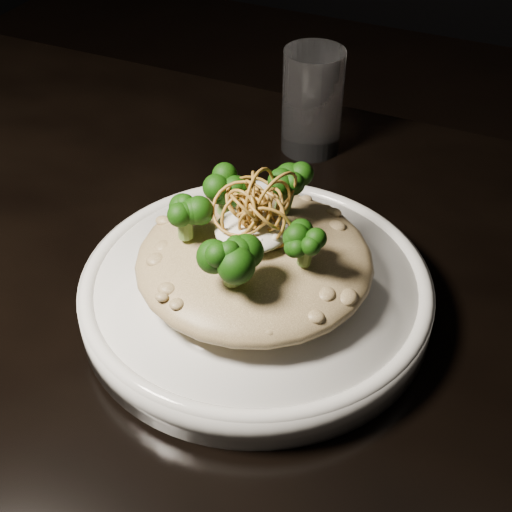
# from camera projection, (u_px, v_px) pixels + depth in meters

# --- Properties ---
(table) EXTENTS (1.10, 0.80, 0.75)m
(table) POSITION_uv_depth(u_px,v_px,m) (171.00, 374.00, 0.65)
(table) COLOR black
(table) RESTS_ON ground
(plate) EXTENTS (0.29, 0.29, 0.03)m
(plate) POSITION_uv_depth(u_px,v_px,m) (256.00, 293.00, 0.59)
(plate) COLOR silver
(plate) RESTS_ON table
(risotto) EXTENTS (0.19, 0.19, 0.04)m
(risotto) POSITION_uv_depth(u_px,v_px,m) (254.00, 260.00, 0.57)
(risotto) COLOR brown
(risotto) RESTS_ON plate
(broccoli) EXTENTS (0.14, 0.14, 0.05)m
(broccoli) POSITION_uv_depth(u_px,v_px,m) (248.00, 214.00, 0.54)
(broccoli) COLOR black
(broccoli) RESTS_ON risotto
(cheese) EXTENTS (0.06, 0.06, 0.02)m
(cheese) POSITION_uv_depth(u_px,v_px,m) (252.00, 229.00, 0.55)
(cheese) COLOR silver
(cheese) RESTS_ON risotto
(shallots) EXTENTS (0.05, 0.05, 0.03)m
(shallots) POSITION_uv_depth(u_px,v_px,m) (257.00, 202.00, 0.54)
(shallots) COLOR brown
(shallots) RESTS_ON cheese
(drinking_glass) EXTENTS (0.08, 0.08, 0.11)m
(drinking_glass) POSITION_uv_depth(u_px,v_px,m) (312.00, 102.00, 0.76)
(drinking_glass) COLOR white
(drinking_glass) RESTS_ON table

